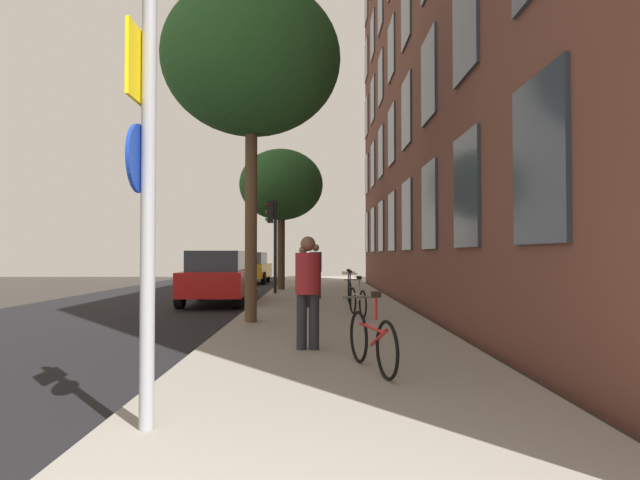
{
  "coord_description": "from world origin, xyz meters",
  "views": [
    {
      "loc": [
        0.79,
        -1.31,
        1.53
      ],
      "look_at": [
        0.89,
        12.32,
        1.88
      ],
      "focal_mm": 30.84,
      "sensor_mm": 36.0,
      "label": 1
    }
  ],
  "objects": [
    {
      "name": "sign_post",
      "position": [
        -0.6,
        3.15,
        2.13
      ],
      "size": [
        0.15,
        0.6,
        3.58
      ],
      "color": "gray",
      "rests_on": "sidewalk"
    },
    {
      "name": "bicycle_1",
      "position": [
        1.74,
        11.22,
        0.47
      ],
      "size": [
        0.43,
        1.61,
        0.91
      ],
      "color": "black",
      "rests_on": "sidewalk"
    },
    {
      "name": "bicycle_3",
      "position": [
        1.77,
        15.27,
        0.5
      ],
      "size": [
        0.42,
        1.64,
        0.96
      ],
      "color": "black",
      "rests_on": "sidewalk"
    },
    {
      "name": "bicycle_2",
      "position": [
        1.7,
        13.3,
        0.5
      ],
      "size": [
        0.42,
        1.68,
        0.98
      ],
      "color": "black",
      "rests_on": "sidewalk"
    },
    {
      "name": "car_0",
      "position": [
        -2.2,
        15.46,
        0.84
      ],
      "size": [
        1.98,
        4.49,
        1.62
      ],
      "color": "red",
      "rests_on": "road_asphalt"
    },
    {
      "name": "sidewalk",
      "position": [
        1.1,
        15.0,
        0.06
      ],
      "size": [
        4.2,
        38.0,
        0.12
      ],
      "primitive_type": "cube",
      "color": "gray",
      "rests_on": "ground"
    },
    {
      "name": "tree_far",
      "position": [
        -0.61,
        20.72,
        4.3
      ],
      "size": [
        3.36,
        3.36,
        5.63
      ],
      "color": "#4C3823",
      "rests_on": "sidewalk"
    },
    {
      "name": "tree_near",
      "position": [
        -0.57,
        10.16,
        5.61
      ],
      "size": [
        3.75,
        3.75,
        7.11
      ],
      "color": "brown",
      "rests_on": "sidewalk"
    },
    {
      "name": "bicycle_0",
      "position": [
        1.47,
        5.35,
        0.5
      ],
      "size": [
        0.55,
        1.66,
        0.96
      ],
      "color": "black",
      "rests_on": "sidewalk"
    },
    {
      "name": "ground_plane",
      "position": [
        -2.4,
        15.0,
        0.0
      ],
      "size": [
        41.8,
        41.8,
        0.0
      ],
      "primitive_type": "plane",
      "color": "#332D28"
    },
    {
      "name": "pedestrian_1",
      "position": [
        0.44,
        13.33,
        1.05
      ],
      "size": [
        0.49,
        0.49,
        1.63
      ],
      "color": "#26262D",
      "rests_on": "sidewalk"
    },
    {
      "name": "pedestrian_2",
      "position": [
        0.78,
        16.25,
        1.11
      ],
      "size": [
        0.5,
        0.5,
        1.73
      ],
      "color": "#4C4742",
      "rests_on": "sidewalk"
    },
    {
      "name": "building_facade",
      "position": [
        3.69,
        14.5,
        8.03
      ],
      "size": [
        0.56,
        27.0,
        16.01
      ],
      "color": "brown",
      "rests_on": "ground"
    },
    {
      "name": "road_asphalt",
      "position": [
        -4.5,
        15.0,
        0.01
      ],
      "size": [
        7.0,
        38.0,
        0.01
      ],
      "primitive_type": "cube",
      "color": "black",
      "rests_on": "ground"
    },
    {
      "name": "car_1",
      "position": [
        -2.66,
        27.34,
        0.84
      ],
      "size": [
        2.0,
        4.06,
        1.62
      ],
      "color": "orange",
      "rests_on": "road_asphalt"
    },
    {
      "name": "pedestrian_0",
      "position": [
        0.67,
        6.85,
        1.08
      ],
      "size": [
        0.53,
        0.53,
        1.67
      ],
      "color": "#26262D",
      "rests_on": "sidewalk"
    },
    {
      "name": "traffic_light",
      "position": [
        -0.79,
        18.59,
        2.45
      ],
      "size": [
        0.43,
        0.24,
        3.4
      ],
      "color": "black",
      "rests_on": "sidewalk"
    }
  ]
}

